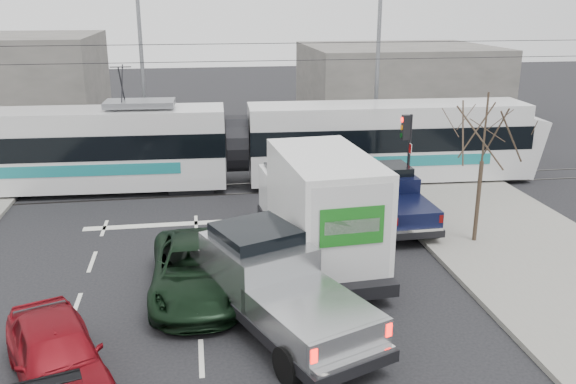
{
  "coord_description": "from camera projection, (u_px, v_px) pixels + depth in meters",
  "views": [
    {
      "loc": [
        -1.63,
        -15.46,
        7.96
      ],
      "look_at": [
        1.39,
        3.65,
        1.8
      ],
      "focal_mm": 38.0,
      "sensor_mm": 36.0,
      "label": 1
    }
  ],
  "objects": [
    {
      "name": "catenary",
      "position": [
        232.0,
        101.0,
        25.44
      ],
      "size": [
        60.0,
        0.2,
        7.0
      ],
      "color": "black",
      "rests_on": "ground"
    },
    {
      "name": "navy_pickup",
      "position": [
        393.0,
        197.0,
        22.37
      ],
      "size": [
        1.98,
        4.89,
        2.04
      ],
      "rotation": [
        0.0,
        0.0,
        0.02
      ],
      "color": "black",
      "rests_on": "ground"
    },
    {
      "name": "sidewalk_right",
      "position": [
        554.0,
        270.0,
        18.52
      ],
      "size": [
        6.0,
        60.0,
        0.15
      ],
      "primitive_type": "cube",
      "color": "gray",
      "rests_on": "ground"
    },
    {
      "name": "bare_tree",
      "position": [
        485.0,
        135.0,
        19.54
      ],
      "size": [
        2.4,
        2.4,
        5.0
      ],
      "color": "#47382B",
      "rests_on": "ground"
    },
    {
      "name": "rails",
      "position": [
        234.0,
        189.0,
        26.61
      ],
      "size": [
        60.0,
        1.6,
        0.03
      ],
      "primitive_type": "cube",
      "color": "#33302D",
      "rests_on": "ground"
    },
    {
      "name": "red_car",
      "position": [
        57.0,
        354.0,
        12.95
      ],
      "size": [
        3.22,
        4.67,
        1.48
      ],
      "primitive_type": "imported",
      "rotation": [
        0.0,
        0.0,
        0.38
      ],
      "color": "maroon",
      "rests_on": "ground"
    },
    {
      "name": "green_car",
      "position": [
        196.0,
        270.0,
        16.99
      ],
      "size": [
        2.46,
        5.34,
        1.48
      ],
      "primitive_type": "imported",
      "rotation": [
        0.0,
        0.0,
        -0.0
      ],
      "color": "black",
      "rests_on": "ground"
    },
    {
      "name": "ground",
      "position": [
        260.0,
        294.0,
        17.2
      ],
      "size": [
        120.0,
        120.0,
        0.0
      ],
      "primitive_type": "plane",
      "color": "black",
      "rests_on": "ground"
    },
    {
      "name": "street_lamp_far",
      "position": [
        138.0,
        59.0,
        30.09
      ],
      "size": [
        2.38,
        0.25,
        9.0
      ],
      "color": "slate",
      "rests_on": "ground"
    },
    {
      "name": "building_right",
      "position": [
        397.0,
        84.0,
        40.82
      ],
      "size": [
        12.0,
        10.0,
        5.0
      ],
      "primitive_type": "cube",
      "color": "slate",
      "rests_on": "ground"
    },
    {
      "name": "box_truck",
      "position": [
        319.0,
        208.0,
        18.76
      ],
      "size": [
        3.02,
        7.43,
        3.63
      ],
      "rotation": [
        0.0,
        0.0,
        0.07
      ],
      "color": "black",
      "rests_on": "ground"
    },
    {
      "name": "traffic_signal",
      "position": [
        407.0,
        140.0,
        23.45
      ],
      "size": [
        0.44,
        0.44,
        3.6
      ],
      "color": "black",
      "rests_on": "ground"
    },
    {
      "name": "silver_pickup",
      "position": [
        272.0,
        281.0,
        15.36
      ],
      "size": [
        4.45,
        6.77,
        2.34
      ],
      "rotation": [
        0.0,
        0.0,
        0.39
      ],
      "color": "black",
      "rests_on": "ground"
    },
    {
      "name": "tram",
      "position": [
        236.0,
        145.0,
        26.54
      ],
      "size": [
        25.91,
        3.72,
        5.27
      ],
      "rotation": [
        0.0,
        0.0,
        -0.04
      ],
      "color": "silver",
      "rests_on": "ground"
    },
    {
      "name": "street_lamp_near",
      "position": [
        374.0,
        59.0,
        29.92
      ],
      "size": [
        2.38,
        0.25,
        9.0
      ],
      "color": "slate",
      "rests_on": "ground"
    }
  ]
}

